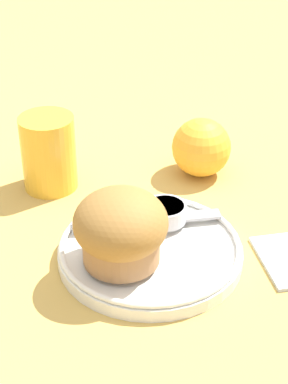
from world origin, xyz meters
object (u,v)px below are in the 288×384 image
butter_knife (147,220)px  juice_glass (49,153)px  muffin (121,229)px  orange_fruit (201,147)px

butter_knife → juice_glass: size_ratio=1.75×
butter_knife → juice_glass: (-0.09, 0.13, 0.02)m
butter_knife → juice_glass: 0.16m
muffin → butter_knife: muffin is taller
muffin → juice_glass: 0.19m
muffin → orange_fruit: muffin is taller
muffin → juice_glass: (-0.06, 0.18, -0.01)m
muffin → juice_glass: muffin is taller
orange_fruit → butter_knife: bearing=-127.9°
orange_fruit → juice_glass: juice_glass is taller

